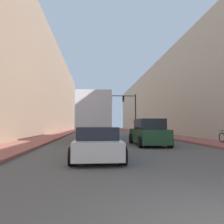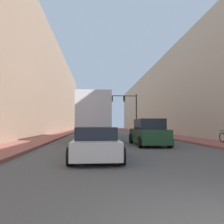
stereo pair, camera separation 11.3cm
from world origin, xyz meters
TOP-DOWN VIEW (x-y plane):
  - sidewalk_right at (6.61, 30.00)m, footprint 2.79×80.00m
  - sidewalk_left at (-6.61, 30.00)m, footprint 2.79×80.00m
  - building_right at (11.00, 30.00)m, footprint 6.00×80.00m
  - building_left at (-11.00, 30.00)m, footprint 6.00×80.00m
  - semi_truck at (-1.97, 19.08)m, footprint 2.56×12.58m
  - sedan_car at (-1.82, 6.84)m, footprint 2.01×4.34m
  - suv_car at (1.78, 12.29)m, footprint 2.08×4.50m
  - traffic_signal_gantry at (3.63, 33.44)m, footprint 6.22×0.35m

SIDE VIEW (x-z plane):
  - sidewalk_right at x=6.61m, z-range 0.00..0.15m
  - sidewalk_left at x=-6.61m, z-range 0.00..0.15m
  - sedan_car at x=-1.82m, z-range -0.02..1.29m
  - suv_car at x=1.78m, z-range -0.06..1.73m
  - semi_truck at x=-1.97m, z-range 0.23..4.08m
  - traffic_signal_gantry at x=3.63m, z-range 1.23..7.68m
  - building_right at x=11.00m, z-range 0.00..11.38m
  - building_left at x=-11.00m, z-range 0.00..14.86m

